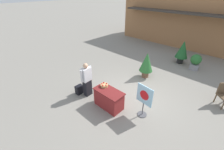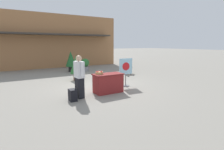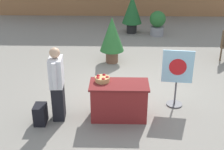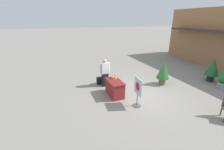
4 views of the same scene
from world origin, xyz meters
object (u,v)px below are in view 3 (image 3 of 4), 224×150
object	(u,v)px
display_table	(119,100)
person_visitor	(57,84)
poster_board	(177,75)
apple_basket	(102,79)
potted_plant_near_left	(132,11)
potted_plant_near_right	(157,22)
potted_plant_far_right	(112,36)
backpack	(40,114)

from	to	relation	value
display_table	person_visitor	bearing A→B (deg)	-176.71
person_visitor	poster_board	size ratio (longest dim) A/B	1.20
apple_basket	potted_plant_near_left	xyz separation A→B (m)	(0.83, 6.11, 0.02)
potted_plant_near_left	potted_plant_near_right	bearing A→B (deg)	-18.13
display_table	person_visitor	size ratio (longest dim) A/B	0.77
apple_basket	display_table	bearing A→B (deg)	-16.10
poster_board	potted_plant_near_left	xyz separation A→B (m)	(-0.80, 5.68, 0.12)
display_table	potted_plant_far_right	distance (m)	3.15
apple_basket	poster_board	xyz separation A→B (m)	(1.63, 0.43, -0.10)
potted_plant_far_right	potted_plant_near_left	xyz separation A→B (m)	(0.70, 3.10, 0.04)
apple_basket	potted_plant_far_right	bearing A→B (deg)	87.59
apple_basket	potted_plant_near_left	bearing A→B (deg)	82.27
display_table	backpack	size ratio (longest dim) A/B	2.92
display_table	potted_plant_near_right	bearing A→B (deg)	76.27
potted_plant_far_right	backpack	bearing A→B (deg)	-112.26
display_table	backpack	distance (m)	1.66
person_visitor	potted_plant_near_right	distance (m)	6.56
display_table	potted_plant_near_left	xyz separation A→B (m)	(0.48, 6.21, 0.47)
display_table	apple_basket	xyz separation A→B (m)	(-0.35, 0.10, 0.45)
poster_board	potted_plant_far_right	xyz separation A→B (m)	(-1.50, 2.58, 0.08)
person_visitor	potted_plant_near_left	distance (m)	6.52
potted_plant_near_right	potted_plant_far_right	world-z (taller)	potted_plant_far_right
apple_basket	person_visitor	world-z (taller)	person_visitor
display_table	poster_board	world-z (taller)	poster_board
potted_plant_near_left	potted_plant_far_right	bearing A→B (deg)	-102.77
potted_plant_near_left	person_visitor	bearing A→B (deg)	-105.52
display_table	poster_board	xyz separation A→B (m)	(1.28, 0.54, 0.35)
display_table	backpack	bearing A→B (deg)	-169.86
backpack	potted_plant_far_right	bearing A→B (deg)	67.74
poster_board	potted_plant_far_right	bearing A→B (deg)	-143.36
person_visitor	backpack	distance (m)	0.72
display_table	potted_plant_far_right	bearing A→B (deg)	94.16
backpack	potted_plant_near_left	bearing A→B (deg)	72.14
apple_basket	poster_board	bearing A→B (deg)	14.91
poster_board	potted_plant_near_right	world-z (taller)	poster_board
display_table	backpack	xyz separation A→B (m)	(-1.62, -0.29, -0.19)
display_table	potted_plant_far_right	size ratio (longest dim) A/B	0.88
apple_basket	backpack	world-z (taller)	apple_basket
apple_basket	potted_plant_far_right	size ratio (longest dim) A/B	0.22
potted_plant_near_right	potted_plant_near_left	distance (m)	1.08
potted_plant_near_right	person_visitor	bearing A→B (deg)	-114.41
potted_plant_far_right	person_visitor	bearing A→B (deg)	-108.12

